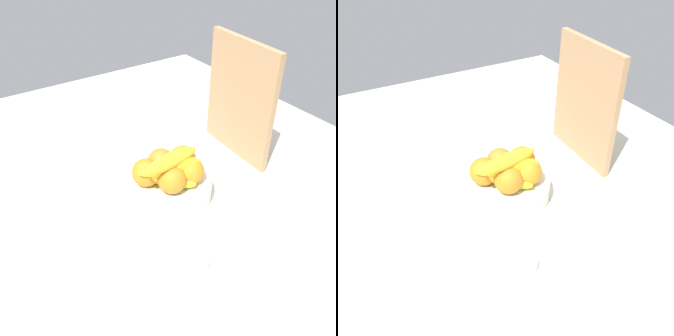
{
  "view_description": "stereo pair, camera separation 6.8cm",
  "coord_description": "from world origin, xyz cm",
  "views": [
    {
      "loc": [
        65.64,
        -46.46,
        67.7
      ],
      "look_at": [
        -1.15,
        -1.18,
        9.14
      ],
      "focal_mm": 40.46,
      "sensor_mm": 36.0,
      "label": 1
    },
    {
      "loc": [
        69.23,
        -40.66,
        67.7
      ],
      "look_at": [
        -1.15,
        -1.18,
        9.14
      ],
      "focal_mm": 40.46,
      "sensor_mm": 36.0,
      "label": 2
    }
  ],
  "objects": [
    {
      "name": "banana_bunch",
      "position": [
        1.23,
        -2.72,
        10.44
      ],
      "size": [
        15.89,
        17.66,
        10.6
      ],
      "color": "yellow",
      "rests_on": "fruit_bowl"
    },
    {
      "name": "orange_front_left",
      "position": [
        -2.69,
        4.64,
        8.9
      ],
      "size": [
        7.51,
        7.51,
        7.51
      ],
      "primitive_type": "sphere",
      "color": "orange",
      "rests_on": "fruit_bowl"
    },
    {
      "name": "orange_back_right",
      "position": [
        2.82,
        3.14,
        8.9
      ],
      "size": [
        7.51,
        7.51,
        7.51
      ],
      "primitive_type": "sphere",
      "color": "orange",
      "rests_on": "fruit_bowl"
    },
    {
      "name": "orange_center",
      "position": [
        -2.99,
        -6.86,
        8.9
      ],
      "size": [
        7.51,
        7.51,
        7.51
      ],
      "primitive_type": "sphere",
      "color": "orange",
      "rests_on": "fruit_bowl"
    },
    {
      "name": "jar_lid",
      "position": [
        22.6,
        -9.93,
        0.61
      ],
      "size": [
        6.29,
        6.29,
        1.23
      ],
      "primitive_type": "cylinder",
      "color": "white",
      "rests_on": "ground_plane"
    },
    {
      "name": "orange_front_right",
      "position": [
        -4.81,
        -1.02,
        8.9
      ],
      "size": [
        7.51,
        7.51,
        7.51
      ],
      "primitive_type": "sphere",
      "color": "orange",
      "rests_on": "fruit_bowl"
    },
    {
      "name": "orange_back_left",
      "position": [
        3.28,
        -2.93,
        8.9
      ],
      "size": [
        7.51,
        7.51,
        7.51
      ],
      "primitive_type": "sphere",
      "color": "orange",
      "rests_on": "fruit_bowl"
    },
    {
      "name": "cutting_board",
      "position": [
        -7.82,
        29.21,
        18.0
      ],
      "size": [
        28.06,
        3.57,
        36.0
      ],
      "primitive_type": "cube",
      "rotation": [
        0.0,
        0.0,
        -0.06
      ],
      "color": "tan",
      "rests_on": "ground_plane"
    },
    {
      "name": "fruit_bowl",
      "position": [
        -1.15,
        -1.18,
        2.57
      ],
      "size": [
        23.81,
        23.81,
        5.14
      ],
      "primitive_type": "cylinder",
      "color": "white",
      "rests_on": "ground_plane"
    },
    {
      "name": "ground_plane",
      "position": [
        0.0,
        0.0,
        -1.5
      ],
      "size": [
        180.0,
        140.0,
        3.0
      ],
      "primitive_type": "cube",
      "color": "beige"
    }
  ]
}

